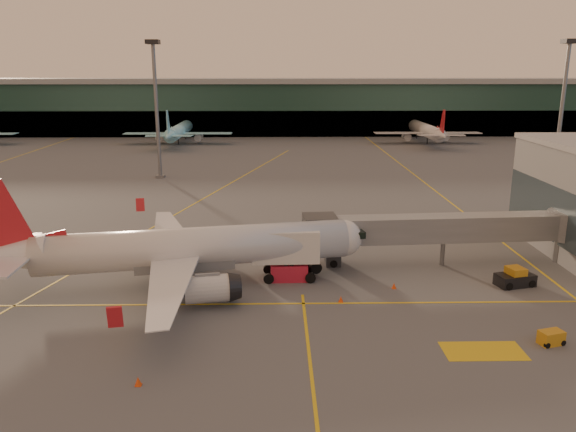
{
  "coord_description": "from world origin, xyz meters",
  "views": [
    {
      "loc": [
        2.75,
        -41.58,
        20.32
      ],
      "look_at": [
        3.84,
        16.94,
        5.0
      ],
      "focal_mm": 35.0,
      "sensor_mm": 36.0,
      "label": 1
    }
  ],
  "objects_px": {
    "main_airplane": "(182,250)",
    "gpu_cart": "(551,338)",
    "pushback_tug": "(515,278)",
    "catering_truck": "(286,251)"
  },
  "relations": [
    {
      "from": "main_airplane",
      "to": "pushback_tug",
      "type": "xyz_separation_m",
      "value": [
        32.12,
        -0.82,
        -2.85
      ]
    },
    {
      "from": "gpu_cart",
      "to": "main_airplane",
      "type": "bearing_deg",
      "value": 140.83
    },
    {
      "from": "main_airplane",
      "to": "catering_truck",
      "type": "height_order",
      "value": "main_airplane"
    },
    {
      "from": "main_airplane",
      "to": "gpu_cart",
      "type": "distance_m",
      "value": 32.71
    },
    {
      "from": "catering_truck",
      "to": "gpu_cart",
      "type": "relative_size",
      "value": 3.21
    },
    {
      "from": "gpu_cart",
      "to": "pushback_tug",
      "type": "height_order",
      "value": "pushback_tug"
    },
    {
      "from": "main_airplane",
      "to": "catering_truck",
      "type": "relative_size",
      "value": 5.49
    },
    {
      "from": "pushback_tug",
      "to": "catering_truck",
      "type": "bearing_deg",
      "value": 159.71
    },
    {
      "from": "main_airplane",
      "to": "gpu_cart",
      "type": "relative_size",
      "value": 17.58
    },
    {
      "from": "gpu_cart",
      "to": "pushback_tug",
      "type": "relative_size",
      "value": 0.53
    }
  ]
}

